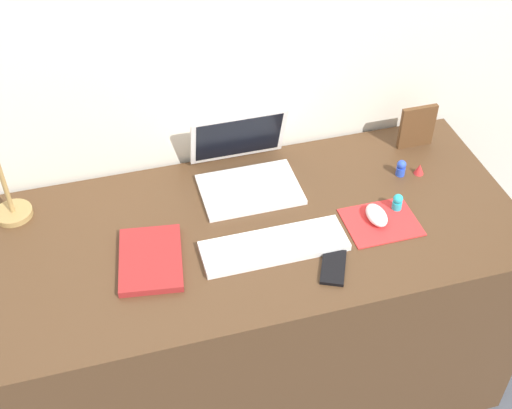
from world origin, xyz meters
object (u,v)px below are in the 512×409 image
mouse (377,215)px  toy_figurine_red (419,169)px  cell_phone (333,267)px  picture_frame (417,127)px  notebook_pad (151,259)px  laptop (245,166)px  toy_figurine_blue (401,168)px  desk_lamp (1,183)px  keyboard (274,246)px  toy_figurine_cyan (397,202)px

mouse → toy_figurine_red: bearing=37.3°
cell_phone → picture_frame: 0.64m
notebook_pad → toy_figurine_red: size_ratio=6.78×
picture_frame → notebook_pad: bearing=-162.6°
laptop → mouse: bearing=-41.8°
mouse → toy_figurine_blue: (0.16, 0.17, 0.01)m
mouse → cell_phone: bearing=-142.3°
desk_lamp → cell_phone: bearing=-26.6°
cell_phone → keyboard: bearing=164.0°
keyboard → toy_figurine_blue: bearing=23.2°
mouse → cell_phone: 0.24m
notebook_pad → toy_figurine_blue: (0.82, 0.16, 0.02)m
keyboard → toy_figurine_blue: 0.52m
laptop → keyboard: bearing=-89.9°
notebook_pad → toy_figurine_red: 0.89m
cell_phone → picture_frame: (0.45, 0.45, 0.07)m
notebook_pad → toy_figurine_red: (0.87, 0.15, 0.01)m
mouse → desk_lamp: bearing=165.0°
keyboard → toy_figurine_cyan: toy_figurine_cyan is taller
cell_phone → picture_frame: bearing=69.5°
keyboard → picture_frame: bearing=29.7°
mouse → toy_figurine_blue: bearing=48.1°
laptop → desk_lamp: (-0.70, -0.01, 0.10)m
picture_frame → toy_figurine_blue: (-0.11, -0.13, -0.05)m
picture_frame → toy_figurine_red: size_ratio=4.24×
mouse → picture_frame: bearing=48.9°
laptop → picture_frame: bearing=1.7°
keyboard → mouse: 0.32m
toy_figurine_blue → keyboard: bearing=-156.8°
laptop → toy_figurine_blue: bearing=-13.1°
picture_frame → toy_figurine_cyan: (-0.19, -0.27, -0.05)m
toy_figurine_cyan → mouse: bearing=-159.9°
picture_frame → toy_figurine_red: bearing=-109.4°
keyboard → mouse: (0.32, 0.03, 0.01)m
notebook_pad → picture_frame: picture_frame is taller
keyboard → toy_figurine_blue: size_ratio=7.43×
picture_frame → toy_figurine_blue: size_ratio=2.72×
toy_figurine_cyan → notebook_pad: bearing=-178.8°
toy_figurine_red → keyboard: bearing=-160.1°
cell_phone → toy_figurine_red: size_ratio=3.62×
picture_frame → toy_figurine_cyan: picture_frame is taller
cell_phone → laptop: bearing=132.0°
mouse → cell_phone: size_ratio=0.75×
keyboard → mouse: size_ratio=4.27×
mouse → picture_frame: picture_frame is taller
mouse → notebook_pad: (-0.66, 0.01, -0.01)m
cell_phone → desk_lamp: desk_lamp is taller
laptop → toy_figurine_cyan: 0.47m
mouse → keyboard: bearing=-174.7°
mouse → notebook_pad: size_ratio=0.40×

